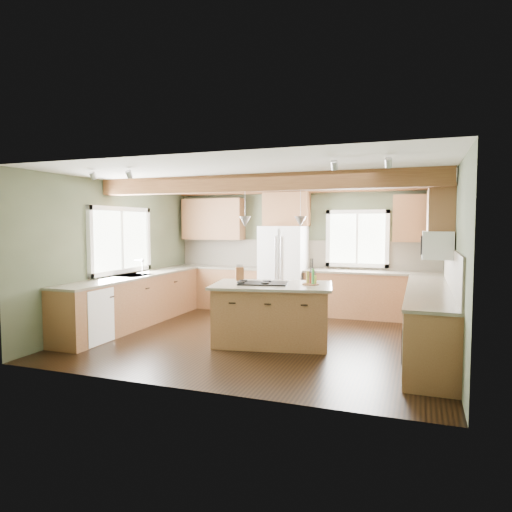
% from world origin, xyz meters
% --- Properties ---
extents(floor, '(5.60, 5.60, 0.00)m').
position_xyz_m(floor, '(0.00, 0.00, 0.00)').
color(floor, black).
rests_on(floor, ground).
extents(ceiling, '(5.60, 5.60, 0.00)m').
position_xyz_m(ceiling, '(0.00, 0.00, 2.60)').
color(ceiling, silver).
rests_on(ceiling, wall_back).
extents(wall_back, '(5.60, 0.00, 5.60)m').
position_xyz_m(wall_back, '(0.00, 2.50, 1.30)').
color(wall_back, '#3E4732').
rests_on(wall_back, ground).
extents(wall_left, '(0.00, 5.00, 5.00)m').
position_xyz_m(wall_left, '(-2.80, 0.00, 1.30)').
color(wall_left, '#3E4732').
rests_on(wall_left, ground).
extents(wall_right, '(0.00, 5.00, 5.00)m').
position_xyz_m(wall_right, '(2.80, 0.00, 1.30)').
color(wall_right, '#3E4732').
rests_on(wall_right, ground).
extents(ceiling_beam, '(5.55, 0.26, 0.26)m').
position_xyz_m(ceiling_beam, '(0.00, -0.28, 2.47)').
color(ceiling_beam, '#572D18').
rests_on(ceiling_beam, ceiling).
extents(soffit_trim, '(5.55, 0.20, 0.10)m').
position_xyz_m(soffit_trim, '(0.00, 2.40, 2.54)').
color(soffit_trim, '#572D18').
rests_on(soffit_trim, ceiling).
extents(backsplash_back, '(5.58, 0.03, 0.58)m').
position_xyz_m(backsplash_back, '(0.00, 2.48, 1.21)').
color(backsplash_back, brown).
rests_on(backsplash_back, wall_back).
extents(backsplash_right, '(0.03, 3.70, 0.58)m').
position_xyz_m(backsplash_right, '(2.78, 0.05, 1.21)').
color(backsplash_right, brown).
rests_on(backsplash_right, wall_right).
extents(base_cab_back_left, '(2.02, 0.60, 0.88)m').
position_xyz_m(base_cab_back_left, '(-1.79, 2.20, 0.44)').
color(base_cab_back_left, brown).
rests_on(base_cab_back_left, floor).
extents(counter_back_left, '(2.06, 0.64, 0.04)m').
position_xyz_m(counter_back_left, '(-1.79, 2.20, 0.90)').
color(counter_back_left, '#4D4639').
rests_on(counter_back_left, base_cab_back_left).
extents(base_cab_back_right, '(2.62, 0.60, 0.88)m').
position_xyz_m(base_cab_back_right, '(1.49, 2.20, 0.44)').
color(base_cab_back_right, brown).
rests_on(base_cab_back_right, floor).
extents(counter_back_right, '(2.66, 0.64, 0.04)m').
position_xyz_m(counter_back_right, '(1.49, 2.20, 0.90)').
color(counter_back_right, '#4D4639').
rests_on(counter_back_right, base_cab_back_right).
extents(base_cab_left, '(0.60, 3.70, 0.88)m').
position_xyz_m(base_cab_left, '(-2.50, 0.05, 0.44)').
color(base_cab_left, brown).
rests_on(base_cab_left, floor).
extents(counter_left, '(0.64, 3.74, 0.04)m').
position_xyz_m(counter_left, '(-2.50, 0.05, 0.90)').
color(counter_left, '#4D4639').
rests_on(counter_left, base_cab_left).
extents(base_cab_right, '(0.60, 3.70, 0.88)m').
position_xyz_m(base_cab_right, '(2.50, 0.05, 0.44)').
color(base_cab_right, brown).
rests_on(base_cab_right, floor).
extents(counter_right, '(0.64, 3.74, 0.04)m').
position_xyz_m(counter_right, '(2.50, 0.05, 0.90)').
color(counter_right, '#4D4639').
rests_on(counter_right, base_cab_right).
extents(upper_cab_back_left, '(1.40, 0.35, 0.90)m').
position_xyz_m(upper_cab_back_left, '(-1.99, 2.33, 1.95)').
color(upper_cab_back_left, brown).
rests_on(upper_cab_back_left, wall_back).
extents(upper_cab_over_fridge, '(0.96, 0.35, 0.70)m').
position_xyz_m(upper_cab_over_fridge, '(-0.30, 2.33, 2.15)').
color(upper_cab_over_fridge, brown).
rests_on(upper_cab_over_fridge, wall_back).
extents(upper_cab_right, '(0.35, 2.20, 0.90)m').
position_xyz_m(upper_cab_right, '(2.62, 0.90, 1.95)').
color(upper_cab_right, brown).
rests_on(upper_cab_right, wall_right).
extents(upper_cab_back_corner, '(0.90, 0.35, 0.90)m').
position_xyz_m(upper_cab_back_corner, '(2.30, 2.33, 1.95)').
color(upper_cab_back_corner, brown).
rests_on(upper_cab_back_corner, wall_back).
extents(window_left, '(0.04, 1.60, 1.05)m').
position_xyz_m(window_left, '(-2.78, 0.05, 1.55)').
color(window_left, white).
rests_on(window_left, wall_left).
extents(window_back, '(1.10, 0.04, 1.00)m').
position_xyz_m(window_back, '(1.15, 2.48, 1.55)').
color(window_back, white).
rests_on(window_back, wall_back).
extents(sink, '(0.50, 0.65, 0.03)m').
position_xyz_m(sink, '(-2.50, 0.05, 0.91)').
color(sink, '#262628').
rests_on(sink, counter_left).
extents(faucet, '(0.02, 0.02, 0.28)m').
position_xyz_m(faucet, '(-2.32, 0.05, 1.05)').
color(faucet, '#B2B2B7').
rests_on(faucet, sink).
extents(dishwasher, '(0.60, 0.60, 0.84)m').
position_xyz_m(dishwasher, '(-2.49, -1.25, 0.43)').
color(dishwasher, white).
rests_on(dishwasher, floor).
extents(oven, '(0.60, 0.72, 0.84)m').
position_xyz_m(oven, '(2.49, -1.25, 0.43)').
color(oven, white).
rests_on(oven, floor).
extents(microwave, '(0.40, 0.70, 0.38)m').
position_xyz_m(microwave, '(2.58, -0.05, 1.55)').
color(microwave, white).
rests_on(microwave, wall_right).
extents(pendant_left, '(0.18, 0.18, 0.16)m').
position_xyz_m(pendant_left, '(-0.19, -0.36, 1.88)').
color(pendant_left, '#B2B2B7').
rests_on(pendant_left, ceiling).
extents(pendant_right, '(0.18, 0.18, 0.16)m').
position_xyz_m(pendant_right, '(0.64, -0.20, 1.88)').
color(pendant_right, '#B2B2B7').
rests_on(pendant_right, ceiling).
extents(refrigerator, '(0.90, 0.74, 1.80)m').
position_xyz_m(refrigerator, '(-0.30, 2.12, 0.90)').
color(refrigerator, white).
rests_on(refrigerator, floor).
extents(island, '(1.86, 1.34, 0.88)m').
position_xyz_m(island, '(0.23, -0.28, 0.44)').
color(island, olive).
rests_on(island, floor).
extents(island_top, '(1.99, 1.47, 0.04)m').
position_xyz_m(island_top, '(0.23, -0.28, 0.90)').
color(island_top, '#4D4639').
rests_on(island_top, island).
extents(cooktop, '(0.81, 0.62, 0.02)m').
position_xyz_m(cooktop, '(0.09, -0.30, 0.93)').
color(cooktop, black).
rests_on(cooktop, island_top).
extents(knife_block, '(0.16, 0.15, 0.22)m').
position_xyz_m(knife_block, '(-0.42, -0.00, 1.03)').
color(knife_block, brown).
rests_on(knife_block, island_top).
extents(utensil_crock, '(0.16, 0.16, 0.17)m').
position_xyz_m(utensil_crock, '(0.74, 0.17, 1.01)').
color(utensil_crock, '#463E38').
rests_on(utensil_crock, island_top).
extents(bottle_tray, '(0.33, 0.33, 0.23)m').
position_xyz_m(bottle_tray, '(0.80, -0.15, 1.04)').
color(bottle_tray, '#59351A').
rests_on(bottle_tray, island_top).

